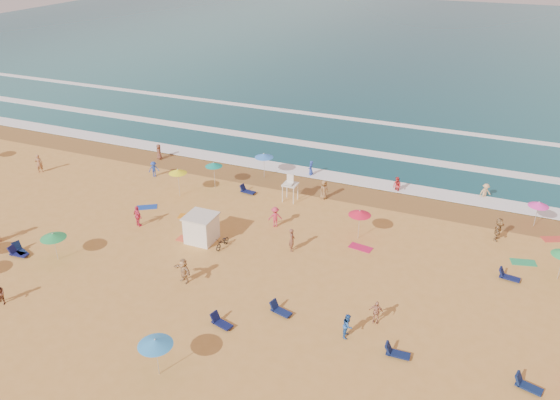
% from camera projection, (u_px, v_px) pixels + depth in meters
% --- Properties ---
extents(ground, '(220.00, 220.00, 0.00)m').
position_uv_depth(ground, '(231.00, 249.00, 39.97)').
color(ground, gold).
rests_on(ground, ground).
extents(ocean, '(220.00, 140.00, 0.18)m').
position_uv_depth(ocean, '(423.00, 43.00, 109.07)').
color(ocean, '#0C4756').
rests_on(ocean, ground).
extents(wet_sand, '(220.00, 220.00, 0.00)m').
position_uv_depth(wet_sand, '(293.00, 182.00, 50.25)').
color(wet_sand, olive).
rests_on(wet_sand, ground).
extents(surf_foam, '(200.00, 18.70, 0.05)m').
position_uv_depth(surf_foam, '(324.00, 149.00, 57.46)').
color(surf_foam, white).
rests_on(surf_foam, ground).
extents(cabana, '(2.00, 2.00, 2.00)m').
position_uv_depth(cabana, '(201.00, 229.00, 40.62)').
color(cabana, white).
rests_on(cabana, ground).
extents(cabana_roof, '(2.20, 2.20, 0.12)m').
position_uv_depth(cabana_roof, '(201.00, 216.00, 40.14)').
color(cabana_roof, silver).
rests_on(cabana_roof, cabana).
extents(bicycle, '(0.69, 1.67, 0.86)m').
position_uv_depth(bicycle, '(222.00, 242.00, 39.98)').
color(bicycle, black).
rests_on(bicycle, ground).
extents(lifeguard_stand, '(1.20, 1.20, 2.10)m').
position_uv_depth(lifeguard_stand, '(290.00, 190.00, 46.48)').
color(lifeguard_stand, white).
rests_on(lifeguard_stand, ground).
extents(beach_umbrellas, '(58.77, 26.87, 0.76)m').
position_uv_depth(beach_umbrellas, '(225.00, 227.00, 38.52)').
color(beach_umbrellas, '#347EED').
rests_on(beach_umbrellas, ground).
extents(loungers, '(35.45, 17.47, 0.34)m').
position_uv_depth(loungers, '(263.00, 284.00, 35.78)').
color(loungers, '#0E1D46').
rests_on(loungers, ground).
extents(towels, '(47.48, 25.05, 0.03)m').
position_uv_depth(towels, '(266.00, 269.00, 37.67)').
color(towels, red).
rests_on(towels, ground).
extents(beachgoers, '(41.92, 27.98, 2.10)m').
position_uv_depth(beachgoers, '(267.00, 217.00, 42.70)').
color(beachgoers, brown).
rests_on(beachgoers, ground).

